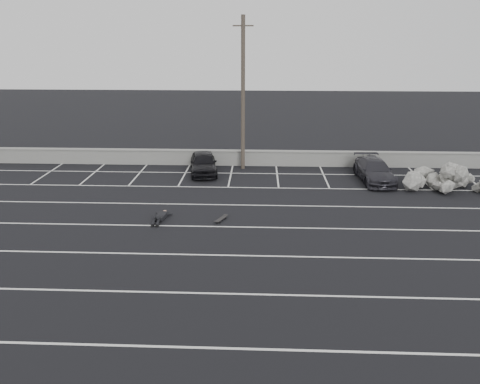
{
  "coord_description": "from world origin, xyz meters",
  "views": [
    {
      "loc": [
        -0.17,
        -17.32,
        8.6
      ],
      "look_at": [
        -1.13,
        5.2,
        1.0
      ],
      "focal_mm": 35.0,
      "sensor_mm": 36.0,
      "label": 1
    }
  ],
  "objects_px": {
    "car_left": "(203,163)",
    "skateboard": "(221,219)",
    "riprap_pile": "(440,181)",
    "trash_bin": "(371,163)",
    "utility_pole": "(243,94)",
    "car_right": "(374,171)",
    "person": "(162,214)"
  },
  "relations": [
    {
      "from": "car_left",
      "to": "skateboard",
      "type": "distance_m",
      "value": 8.38
    },
    {
      "from": "car_right",
      "to": "trash_bin",
      "type": "bearing_deg",
      "value": 79.09
    },
    {
      "from": "utility_pole",
      "to": "riprap_pile",
      "type": "relative_size",
      "value": 1.92
    },
    {
      "from": "skateboard",
      "to": "utility_pole",
      "type": "bearing_deg",
      "value": 109.94
    },
    {
      "from": "car_left",
      "to": "skateboard",
      "type": "relative_size",
      "value": 4.65
    },
    {
      "from": "car_left",
      "to": "person",
      "type": "relative_size",
      "value": 1.74
    },
    {
      "from": "riprap_pile",
      "to": "person",
      "type": "relative_size",
      "value": 2.14
    },
    {
      "from": "utility_pole",
      "to": "person",
      "type": "height_order",
      "value": "utility_pole"
    },
    {
      "from": "car_left",
      "to": "person",
      "type": "bearing_deg",
      "value": -106.72
    },
    {
      "from": "riprap_pile",
      "to": "person",
      "type": "height_order",
      "value": "riprap_pile"
    },
    {
      "from": "car_right",
      "to": "trash_bin",
      "type": "height_order",
      "value": "car_right"
    },
    {
      "from": "car_left",
      "to": "car_right",
      "type": "relative_size",
      "value": 0.91
    },
    {
      "from": "car_right",
      "to": "person",
      "type": "distance_m",
      "value": 13.63
    },
    {
      "from": "utility_pole",
      "to": "skateboard",
      "type": "relative_size",
      "value": 10.98
    },
    {
      "from": "person",
      "to": "trash_bin",
      "type": "bearing_deg",
      "value": 43.21
    },
    {
      "from": "car_right",
      "to": "person",
      "type": "bearing_deg",
      "value": -153.63
    },
    {
      "from": "car_left",
      "to": "trash_bin",
      "type": "bearing_deg",
      "value": -1.95
    },
    {
      "from": "trash_bin",
      "to": "skateboard",
      "type": "distance_m",
      "value": 13.24
    },
    {
      "from": "utility_pole",
      "to": "skateboard",
      "type": "height_order",
      "value": "utility_pole"
    },
    {
      "from": "car_right",
      "to": "utility_pole",
      "type": "distance_m",
      "value": 9.6
    },
    {
      "from": "car_right",
      "to": "trash_bin",
      "type": "distance_m",
      "value": 2.57
    },
    {
      "from": "skateboard",
      "to": "riprap_pile",
      "type": "bearing_deg",
      "value": 48.49
    },
    {
      "from": "riprap_pile",
      "to": "trash_bin",
      "type": "bearing_deg",
      "value": 129.23
    },
    {
      "from": "car_right",
      "to": "skateboard",
      "type": "bearing_deg",
      "value": -145.34
    },
    {
      "from": "riprap_pile",
      "to": "skateboard",
      "type": "bearing_deg",
      "value": -155.82
    },
    {
      "from": "car_left",
      "to": "trash_bin",
      "type": "relative_size",
      "value": 4.3
    },
    {
      "from": "riprap_pile",
      "to": "car_left",
      "type": "bearing_deg",
      "value": 169.74
    },
    {
      "from": "car_right",
      "to": "utility_pole",
      "type": "height_order",
      "value": "utility_pole"
    },
    {
      "from": "trash_bin",
      "to": "person",
      "type": "relative_size",
      "value": 0.4
    },
    {
      "from": "utility_pole",
      "to": "trash_bin",
      "type": "bearing_deg",
      "value": 0.1
    },
    {
      "from": "car_left",
      "to": "utility_pole",
      "type": "relative_size",
      "value": 0.42
    },
    {
      "from": "utility_pole",
      "to": "riprap_pile",
      "type": "distance_m",
      "value": 13.12
    }
  ]
}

